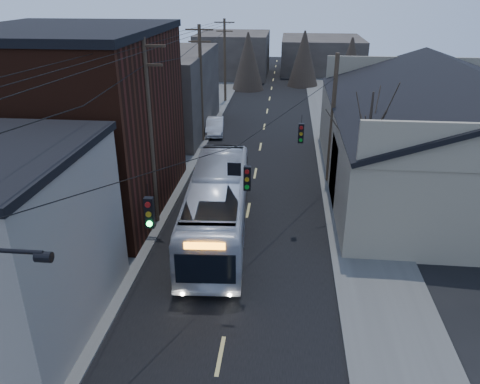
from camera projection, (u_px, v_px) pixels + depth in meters
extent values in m
cube|color=black|center=(259.00, 155.00, 36.91)|extent=(9.00, 110.00, 0.02)
cube|color=#474744|center=(178.00, 151.00, 37.48)|extent=(4.00, 110.00, 0.12)
cube|color=#474744|center=(342.00, 157.00, 36.29)|extent=(4.00, 110.00, 0.12)
cube|color=black|center=(75.00, 124.00, 26.71)|extent=(10.00, 12.00, 10.00)
cube|color=#322B28|center=(158.00, 92.00, 41.82)|extent=(9.00, 14.00, 7.00)
cube|color=gray|center=(455.00, 151.00, 30.16)|extent=(16.00, 20.00, 5.00)
cube|color=black|center=(400.00, 90.00, 28.98)|extent=(8.16, 20.60, 2.86)
cube|color=#322B28|center=(233.00, 54.00, 68.07)|extent=(10.00, 12.00, 6.00)
cube|color=#322B28|center=(321.00, 55.00, 71.63)|extent=(12.00, 14.00, 5.00)
cone|color=black|center=(366.00, 157.00, 25.76)|extent=(0.40, 0.40, 7.20)
cylinder|color=#382B1E|center=(150.00, 137.00, 24.43)|extent=(0.28, 0.28, 10.00)
cube|color=#382B1E|center=(143.00, 46.00, 22.56)|extent=(2.20, 0.12, 0.12)
cylinder|color=#382B1E|center=(201.00, 86.00, 38.17)|extent=(0.28, 0.28, 9.50)
cube|color=#382B1E|center=(199.00, 30.00, 36.40)|extent=(2.20, 0.12, 0.12)
cylinder|color=#382B1E|center=(225.00, 61.00, 51.91)|extent=(0.28, 0.28, 9.00)
cube|color=#382B1E|center=(224.00, 22.00, 50.25)|extent=(2.20, 0.12, 0.12)
cylinder|color=#382B1E|center=(332.00, 121.00, 30.18)|extent=(0.28, 0.28, 8.50)
cube|color=black|center=(150.00, 213.00, 14.22)|extent=(0.28, 0.20, 1.00)
cube|color=black|center=(247.00, 178.00, 18.32)|extent=(0.28, 0.20, 1.00)
cube|color=black|center=(301.00, 133.00, 23.53)|extent=(0.28, 0.20, 1.00)
imported|color=silver|center=(217.00, 206.00, 24.46)|extent=(3.65, 12.41, 3.41)
imported|color=#B6B9BF|center=(215.00, 126.00, 41.84)|extent=(1.98, 4.45, 1.42)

